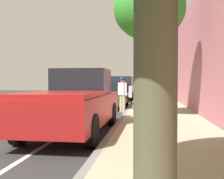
{
  "coord_description": "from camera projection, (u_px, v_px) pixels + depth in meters",
  "views": [
    {
      "loc": [
        2.78,
        -13.99,
        1.53
      ],
      "look_at": [
        1.0,
        -0.35,
        1.14
      ],
      "focal_mm": 43.36,
      "sensor_mm": 36.0,
      "label": 1
    }
  ],
  "objects": [
    {
      "name": "ground",
      "position": [
        94.0,
        111.0,
        14.27
      ],
      "size": [
        66.5,
        66.5,
        0.0
      ],
      "primitive_type": "plane",
      "color": "#2F2F2F"
    },
    {
      "name": "sidewalk",
      "position": [
        159.0,
        110.0,
        13.83
      ],
      "size": [
        3.03,
        41.56,
        0.15
      ],
      "primitive_type": "cube",
      "color": "#ADA786",
      "rests_on": "ground"
    },
    {
      "name": "curb_edge",
      "position": [
        128.0,
        110.0,
        14.04
      ],
      "size": [
        0.16,
        41.56,
        0.15
      ],
      "primitive_type": "cube",
      "color": "gray",
      "rests_on": "ground"
    },
    {
      "name": "lane_stripe_centre",
      "position": [
        41.0,
        112.0,
        13.84
      ],
      "size": [
        0.14,
        40.0,
        0.01
      ],
      "color": "white",
      "rests_on": "ground"
    },
    {
      "name": "lane_stripe_bike_edge",
      "position": [
        100.0,
        111.0,
        14.23
      ],
      "size": [
        0.12,
        41.56,
        0.01
      ],
      "primitive_type": "cube",
      "color": "white",
      "rests_on": "ground"
    },
    {
      "name": "building_facade",
      "position": [
        195.0,
        59.0,
        13.53
      ],
      "size": [
        0.5,
        41.56,
        5.41
      ],
      "primitive_type": "cube",
      "color": "#BA6974",
      "rests_on": "ground"
    },
    {
      "name": "parked_pickup_red_second",
      "position": [
        75.0,
        103.0,
        8.09
      ],
      "size": [
        2.07,
        5.32,
        1.95
      ],
      "color": "maroon",
      "rests_on": "ground"
    },
    {
      "name": "parked_sedan_green_mid",
      "position": [
        111.0,
        95.0,
        16.01
      ],
      "size": [
        1.86,
        4.41,
        1.52
      ],
      "color": "#1E512D",
      "rests_on": "ground"
    },
    {
      "name": "parked_suv_silver_far",
      "position": [
        123.0,
        88.0,
        23.02
      ],
      "size": [
        2.1,
        4.77,
        1.99
      ],
      "color": "#B7BABF",
      "rests_on": "ground"
    },
    {
      "name": "parked_sedan_dark_blue_farthest",
      "position": [
        128.0,
        89.0,
        28.99
      ],
      "size": [
        1.91,
        4.44,
        1.52
      ],
      "color": "navy",
      "rests_on": "ground"
    },
    {
      "name": "bicycle_at_curb",
      "position": [
        119.0,
        104.0,
        14.09
      ],
      "size": [
        1.25,
        1.33,
        0.8
      ],
      "color": "black",
      "rests_on": "ground"
    },
    {
      "name": "cyclist_with_backpack",
      "position": [
        123.0,
        90.0,
        13.62
      ],
      "size": [
        0.55,
        0.54,
        1.8
      ],
      "color": "#C6B284",
      "rests_on": "ground"
    },
    {
      "name": "street_tree_mid_block",
      "position": [
        149.0,
        10.0,
        10.43
      ],
      "size": [
        2.76,
        2.76,
        5.41
      ],
      "color": "brown",
      "rests_on": "sidewalk"
    },
    {
      "name": "street_tree_far_end",
      "position": [
        148.0,
        62.0,
        28.79
      ],
      "size": [
        2.32,
        2.32,
        4.79
      ],
      "color": "brown",
      "rests_on": "sidewalk"
    },
    {
      "name": "pedestrian_on_phone",
      "position": [
        159.0,
        87.0,
        26.5
      ],
      "size": [
        0.58,
        0.36,
        1.61
      ],
      "color": "black",
      "rests_on": "sidewalk"
    }
  ]
}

